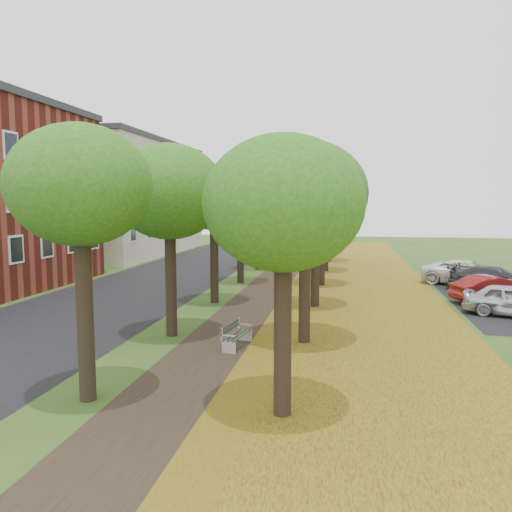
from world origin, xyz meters
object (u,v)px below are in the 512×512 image
at_px(car_red, 495,290).
at_px(car_grey, 495,279).
at_px(car_white, 468,273).
at_px(bench, 236,335).

xyz_separation_m(car_red, car_grey, (0.91, 3.24, 0.03)).
height_order(car_red, car_grey, car_grey).
relative_size(car_grey, car_white, 0.93).
bearing_deg(car_white, bench, 162.55).
bearing_deg(car_red, car_grey, -34.44).
height_order(car_grey, car_white, car_white).
distance_m(car_red, car_white, 5.48).
distance_m(bench, car_white, 18.12).
height_order(bench, car_white, car_white).
distance_m(bench, car_red, 14.05).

